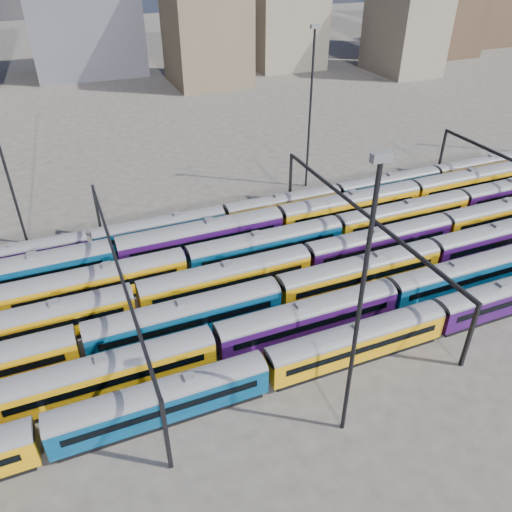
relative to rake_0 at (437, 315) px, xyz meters
name	(u,v)px	position (x,y,z in m)	size (l,w,h in m)	color
ground	(287,280)	(-10.57, 15.00, -2.57)	(500.00, 500.00, 0.00)	#413C37
rake_0	(437,315)	(0.00, 0.00, 0.00)	(119.26, 2.91, 4.89)	black
rake_1	(308,316)	(-12.92, 5.00, 0.13)	(145.90, 3.05, 5.13)	black
rake_2	(360,270)	(-3.36, 10.00, 0.21)	(150.41, 3.14, 5.30)	black
rake_3	(307,257)	(-7.89, 15.00, 0.19)	(127.65, 3.11, 5.25)	black
rake_4	(266,243)	(-11.32, 20.00, 0.20)	(149.88, 3.13, 5.28)	black
rake_5	(114,252)	(-29.96, 25.00, 0.39)	(136.87, 3.34, 5.63)	black
rake_6	(224,215)	(-13.57, 30.00, -0.15)	(112.66, 2.75, 4.61)	black
gantry_1	(118,270)	(-30.57, 15.00, 4.22)	(0.35, 40.35, 8.03)	black
gantry_2	(361,218)	(-0.57, 15.00, 4.22)	(0.35, 40.35, 8.03)	black
mast_1	(0,149)	(-40.57, 37.00, 11.40)	(1.40, 0.50, 25.60)	black
mast_2	(360,303)	(-15.57, -7.00, 11.40)	(1.40, 0.50, 25.60)	black
mast_3	(310,105)	(4.43, 39.00, 11.40)	(1.40, 0.50, 25.60)	black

